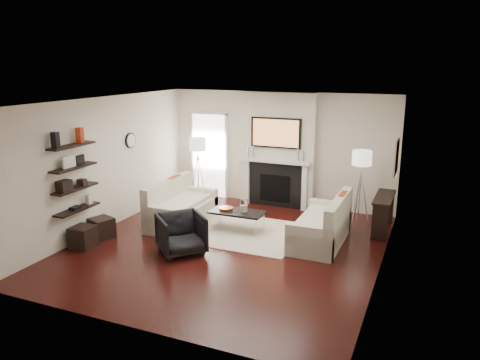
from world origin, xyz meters
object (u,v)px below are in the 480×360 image
at_px(loveseat_right_base, 320,232).
at_px(lamp_right_shade, 362,158).
at_px(lamp_left_shade, 198,144).
at_px(loveseat_left_base, 182,214).
at_px(ottoman_near, 102,228).
at_px(armchair, 181,232).
at_px(coffee_table, 237,212).

height_order(loveseat_right_base, lamp_right_shade, lamp_right_shade).
height_order(lamp_left_shade, lamp_right_shade, same).
bearing_deg(loveseat_right_base, lamp_right_shade, 68.88).
height_order(loveseat_left_base, ottoman_near, loveseat_left_base).
height_order(armchair, lamp_left_shade, lamp_left_shade).
xyz_separation_m(loveseat_right_base, coffee_table, (-1.71, -0.03, 0.19)).
bearing_deg(coffee_table, armchair, -108.18).
relative_size(loveseat_left_base, lamp_left_shade, 4.50).
bearing_deg(lamp_left_shade, loveseat_right_base, -23.27).
bearing_deg(coffee_table, ottoman_near, -148.77).
bearing_deg(armchair, loveseat_right_base, -13.24).
xyz_separation_m(loveseat_right_base, ottoman_near, (-4.01, -1.43, -0.01)).
distance_m(loveseat_left_base, lamp_left_shade, 2.03).
height_order(loveseat_right_base, coffee_table, same).
bearing_deg(loveseat_right_base, coffee_table, -178.86).
distance_m(armchair, lamp_right_shade, 4.02).
xyz_separation_m(lamp_left_shade, lamp_right_shade, (3.90, -0.15, 0.00)).
relative_size(loveseat_right_base, lamp_left_shade, 4.50).
height_order(armchair, ottoman_near, armchair).
relative_size(loveseat_right_base, armchair, 2.27).
bearing_deg(coffee_table, lamp_right_shade, 31.25).
distance_m(loveseat_right_base, ottoman_near, 4.26).
xyz_separation_m(lamp_left_shade, ottoman_near, (-0.62, -2.89, -1.25)).
height_order(lamp_left_shade, ottoman_near, lamp_left_shade).
bearing_deg(ottoman_near, armchair, -1.45).
bearing_deg(armchair, lamp_right_shade, -1.27).
distance_m(loveseat_right_base, armchair, 2.64).
height_order(loveseat_right_base, ottoman_near, loveseat_right_base).
height_order(loveseat_right_base, lamp_left_shade, lamp_left_shade).
relative_size(loveseat_left_base, ottoman_near, 4.50).
relative_size(coffee_table, armchair, 1.39).
bearing_deg(lamp_left_shade, armchair, -67.63).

